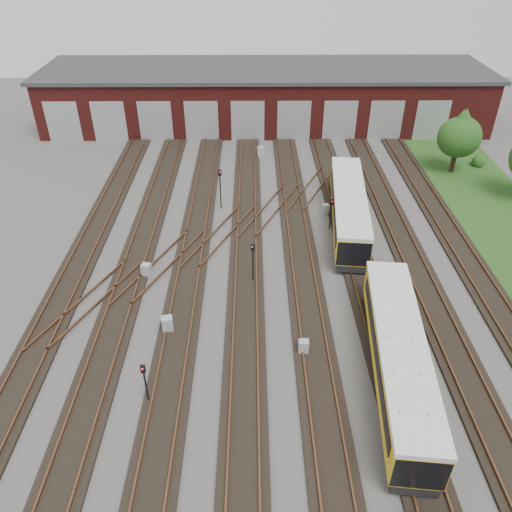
{
  "coord_description": "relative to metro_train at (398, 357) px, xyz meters",
  "views": [
    {
      "loc": [
        -1.54,
        -18.9,
        20.76
      ],
      "look_at": [
        -1.31,
        8.41,
        2.0
      ],
      "focal_mm": 35.0,
      "sensor_mm": 36.0,
      "label": 1
    }
  ],
  "objects": [
    {
      "name": "ground",
      "position": [
        -6.0,
        0.6,
        -1.75
      ],
      "size": [
        120.0,
        120.0,
        0.0
      ],
      "primitive_type": "plane",
      "color": "#403D3C",
      "rests_on": "ground"
    },
    {
      "name": "track_network",
      "position": [
        -6.17,
        1.18,
        -1.64
      ],
      "size": [
        30.4,
        70.0,
        0.33
      ],
      "color": "black",
      "rests_on": "ground"
    },
    {
      "name": "maintenance_shed",
      "position": [
        -6.01,
        40.57,
        1.45
      ],
      "size": [
        51.0,
        12.5,
        6.35
      ],
      "color": "#571715",
      "rests_on": "ground"
    },
    {
      "name": "metro_train",
      "position": [
        0.0,
        0.0,
        0.0
      ],
      "size": [
        3.84,
        45.6,
        2.77
      ],
      "rotation": [
        0.0,
        0.0,
        -0.11
      ],
      "color": "black",
      "rests_on": "ground"
    },
    {
      "name": "signal_mast_0",
      "position": [
        -12.93,
        -1.31,
        -0.04
      ],
      "size": [
        0.24,
        0.23,
        2.65
      ],
      "rotation": [
        0.0,
        0.0,
        -0.04
      ],
      "color": "black",
      "rests_on": "ground"
    },
    {
      "name": "signal_mast_1",
      "position": [
        -7.52,
        8.8,
        0.21
      ],
      "size": [
        0.28,
        0.27,
        3.07
      ],
      "rotation": [
        0.0,
        0.0,
        -0.42
      ],
      "color": "black",
      "rests_on": "ground"
    },
    {
      "name": "signal_mast_2",
      "position": [
        -10.2,
        19.15,
        0.51
      ],
      "size": [
        0.3,
        0.29,
        3.57
      ],
      "rotation": [
        0.0,
        0.0,
        0.43
      ],
      "color": "black",
      "rests_on": "ground"
    },
    {
      "name": "signal_mast_3",
      "position": [
        -1.39,
        15.75,
        -0.05
      ],
      "size": [
        0.24,
        0.22,
        2.63
      ],
      "rotation": [
        0.0,
        0.0,
        -0.04
      ],
      "color": "black",
      "rests_on": "ground"
    },
    {
      "name": "relay_cabinet_0",
      "position": [
        -12.65,
        3.92,
        -1.2
      ],
      "size": [
        0.77,
        0.68,
        1.1
      ],
      "primitive_type": "cube",
      "rotation": [
        0.0,
        0.0,
        0.23
      ],
      "color": "#A1A2A6",
      "rests_on": "ground"
    },
    {
      "name": "relay_cabinet_1",
      "position": [
        -14.85,
        9.48,
        -1.24
      ],
      "size": [
        0.73,
        0.66,
        1.03
      ],
      "primitive_type": "cube",
      "rotation": [
        0.0,
        0.0,
        -0.27
      ],
      "color": "#A1A2A6",
      "rests_on": "ground"
    },
    {
      "name": "relay_cabinet_2",
      "position": [
        -4.67,
        2.06,
        -1.28
      ],
      "size": [
        0.57,
        0.48,
        0.94
      ],
      "primitive_type": "cube",
      "rotation": [
        0.0,
        0.0,
        0.01
      ],
      "color": "#A1A2A6",
      "rests_on": "ground"
    },
    {
      "name": "relay_cabinet_3",
      "position": [
        -6.66,
        29.95,
        -1.18
      ],
      "size": [
        0.74,
        0.64,
        1.14
      ],
      "primitive_type": "cube",
      "rotation": [
        0.0,
        0.0,
        0.11
      ],
      "color": "#A1A2A6",
      "rests_on": "ground"
    },
    {
      "name": "relay_cabinet_4",
      "position": [
        -1.45,
        18.14,
        -1.3
      ],
      "size": [
        0.61,
        0.54,
        0.89
      ],
      "primitive_type": "cube",
      "rotation": [
        0.0,
        0.0,
        0.19
      ],
      "color": "#A1A2A6",
      "rests_on": "ground"
    },
    {
      "name": "tree_0",
      "position": [
        11.96,
        26.21,
        2.29
      ],
      "size": [
        3.8,
        3.8,
        6.29
      ],
      "color": "black",
      "rests_on": "ground"
    },
    {
      "name": "tree_1",
      "position": [
        11.74,
        26.26,
        2.22
      ],
      "size": [
        3.73,
        3.73,
        6.18
      ],
      "color": "black",
      "rests_on": "ground"
    },
    {
      "name": "bush_2",
      "position": [
        14.93,
        27.62,
        -1.11
      ],
      "size": [
        1.29,
        1.29,
        1.29
      ],
      "primitive_type": "sphere",
      "color": "#184112",
      "rests_on": "ground"
    }
  ]
}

